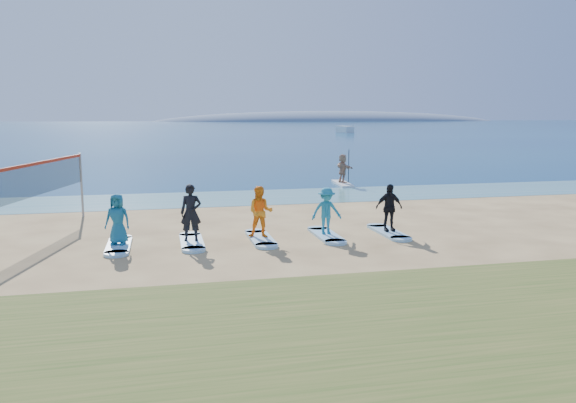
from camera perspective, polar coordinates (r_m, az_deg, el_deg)
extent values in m
plane|color=tan|center=(16.98, 0.32, -4.73)|extent=(600.00, 600.00, 0.00)
plane|color=teal|center=(27.13, -4.74, 0.40)|extent=(600.00, 600.00, 0.00)
plane|color=navy|center=(176.15, -11.73, 7.39)|extent=(600.00, 600.00, 0.00)
ellipsoid|color=slate|center=(331.16, 4.54, 8.16)|extent=(220.00, 56.00, 18.00)
cylinder|color=gray|center=(23.28, -20.24, 1.56)|extent=(0.09, 0.09, 2.50)
cube|color=black|center=(19.11, -25.12, 1.74)|extent=(2.14, 8.76, 1.00)
cube|color=#AD2712|center=(19.06, -25.22, 3.29)|extent=(2.17, 8.76, 0.10)
cube|color=silver|center=(32.22, 5.56, 1.82)|extent=(1.01, 3.06, 0.12)
imported|color=tan|center=(32.12, 5.59, 3.37)|extent=(0.80, 1.58, 1.63)
cube|color=silver|center=(124.22, 5.79, 6.99)|extent=(2.53, 5.76, 1.40)
cube|color=#96CAE8|center=(17.84, -16.81, -4.30)|extent=(0.70, 2.20, 0.09)
imported|color=#1A6381|center=(17.67, -16.93, -1.72)|extent=(0.86, 0.69, 1.54)
cube|color=#96CAE8|center=(17.81, -9.76, -4.07)|extent=(0.70, 2.20, 0.09)
imported|color=black|center=(17.63, -9.83, -1.12)|extent=(0.71, 0.53, 1.77)
cube|color=#96CAE8|center=(18.05, -2.79, -3.77)|extent=(0.70, 2.20, 0.09)
imported|color=orange|center=(17.88, -2.81, -1.06)|extent=(0.94, 0.81, 1.64)
cube|color=#96CAE8|center=(18.55, 3.90, -3.44)|extent=(0.70, 2.20, 0.09)
imported|color=teal|center=(18.39, 3.93, -0.95)|extent=(1.00, 0.58, 1.54)
cube|color=#96CAE8|center=(19.28, 10.15, -3.08)|extent=(0.70, 2.20, 0.09)
imported|color=black|center=(19.13, 10.22, -0.61)|extent=(0.94, 0.40, 1.60)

